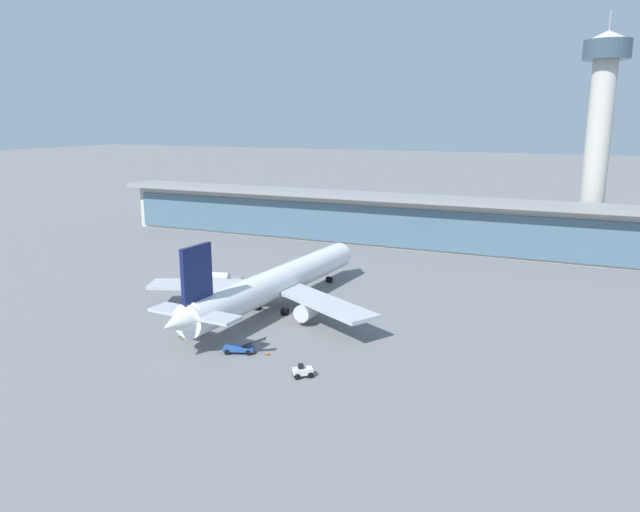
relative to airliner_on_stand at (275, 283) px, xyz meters
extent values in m
plane|color=slate|center=(2.66, -1.48, -5.40)|extent=(1200.00, 1200.00, 0.00)
cylinder|color=white|center=(0.09, 1.31, 0.02)|extent=(9.35, 54.52, 5.72)
cone|color=white|center=(2.06, 30.67, 0.02)|extent=(5.94, 5.51, 5.61)
cone|color=white|center=(-1.87, -27.75, 0.59)|extent=(5.56, 6.63, 5.15)
cube|color=black|center=(1.84, 27.40, 1.02)|extent=(4.44, 2.65, 0.69)
cube|color=#B7BABF|center=(-12.55, -2.83, -0.98)|extent=(25.22, 15.15, 0.69)
cube|color=#B7BABF|center=(12.06, -4.48, -0.98)|extent=(24.53, 17.75, 0.69)
cylinder|color=silver|center=(-9.64, -3.60, -2.95)|extent=(3.43, 4.35, 3.16)
cylinder|color=silver|center=(9.07, -4.86, -2.95)|extent=(3.43, 4.35, 3.16)
cube|color=#141E51|center=(-1.53, -22.80, 7.32)|extent=(1.15, 6.94, 8.88)
cube|color=#B7BABF|center=(-1.60, -23.79, 0.88)|extent=(16.04, 5.39, 0.49)
cylinder|color=black|center=(-3.26, -1.43, -4.71)|extent=(1.27, 1.46, 1.38)
cylinder|color=black|center=(3.04, -1.85, -4.71)|extent=(1.27, 1.46, 1.38)
cylinder|color=black|center=(1.55, 22.97, -4.71)|extent=(1.27, 1.46, 1.38)
cube|color=yellow|center=(-12.44, -5.73, -4.20)|extent=(2.15, 2.56, 1.50)
cube|color=black|center=(-13.23, -5.61, -3.90)|extent=(0.45, 2.06, 0.70)
cube|color=silver|center=(-8.39, -6.39, -3.55)|extent=(4.91, 3.01, 2.50)
cylinder|color=black|center=(-11.82, -6.91, -4.95)|extent=(0.93, 0.42, 0.90)
cylinder|color=black|center=(-11.48, -4.82, -4.95)|extent=(0.93, 0.42, 0.90)
cylinder|color=black|center=(-7.08, -7.68, -4.95)|extent=(0.93, 0.42, 0.90)
cylinder|color=black|center=(-6.74, -5.59, -4.95)|extent=(0.93, 0.42, 0.90)
cube|color=silver|center=(18.46, -25.81, -4.50)|extent=(3.11, 2.95, 0.90)
cube|color=black|center=(18.23, -26.00, -3.70)|extent=(0.99, 0.99, 0.70)
cylinder|color=black|center=(18.75, -24.63, -4.95)|extent=(0.87, 0.79, 0.90)
cylinder|color=black|center=(19.67, -25.72, -4.95)|extent=(0.87, 0.79, 0.90)
cylinder|color=black|center=(17.25, -25.89, -4.95)|extent=(0.87, 0.79, 0.90)
cylinder|color=black|center=(18.17, -26.98, -4.95)|extent=(0.87, 0.79, 0.90)
cube|color=gray|center=(-15.89, 11.59, -4.20)|extent=(2.40, 2.72, 1.50)
cylinder|color=silver|center=(-20.61, 10.73, -3.50)|extent=(5.89, 3.07, 2.10)
cylinder|color=black|center=(-17.02, 12.50, -4.95)|extent=(0.94, 0.44, 0.90)
cylinder|color=black|center=(-16.63, 10.33, -4.95)|extent=(0.94, 0.44, 0.90)
cylinder|color=black|center=(-22.63, 11.48, -4.95)|extent=(0.94, 0.44, 0.90)
cylinder|color=black|center=(-22.24, 9.31, -4.95)|extent=(0.94, 0.44, 0.90)
cube|color=#234C9E|center=(5.20, -21.87, -4.65)|extent=(5.13, 3.35, 0.60)
cube|color=black|center=(7.47, -21.03, -3.57)|extent=(4.02, 2.21, 1.72)
cylinder|color=black|center=(6.49, -20.51, -4.95)|extent=(0.94, 0.57, 0.90)
cylinder|color=black|center=(7.06, -22.06, -4.95)|extent=(0.94, 0.57, 0.90)
cylinder|color=black|center=(3.33, -21.67, -4.95)|extent=(0.94, 0.57, 0.90)
cylinder|color=black|center=(3.91, -23.22, -4.95)|extent=(0.94, 0.57, 0.90)
cube|color=#B21E1E|center=(-6.15, -17.52, -4.50)|extent=(3.14, 2.35, 0.90)
cube|color=black|center=(-6.43, -17.62, -3.70)|extent=(0.89, 0.89, 0.70)
cylinder|color=black|center=(-5.46, -16.52, -4.95)|extent=(0.94, 0.57, 0.90)
cylinder|color=black|center=(-4.98, -17.87, -4.95)|extent=(0.94, 0.57, 0.90)
cylinder|color=black|center=(-7.31, -17.18, -4.95)|extent=(0.94, 0.57, 0.90)
cylinder|color=black|center=(-6.83, -18.52, -4.95)|extent=(0.94, 0.57, 0.90)
cube|color=beige|center=(2.66, 67.85, 1.60)|extent=(180.00, 8.00, 14.00)
cube|color=slate|center=(2.66, 63.55, 0.90)|extent=(176.40, 0.50, 11.20)
cube|color=gray|center=(2.66, 65.85, 9.20)|extent=(183.60, 12.80, 1.20)
cylinder|color=beige|center=(54.81, 83.15, 20.42)|extent=(6.40, 6.40, 51.66)
cylinder|color=#384C5B|center=(54.81, 83.15, 48.75)|extent=(12.00, 12.00, 5.00)
cone|color=beige|center=(54.81, 83.15, 52.45)|extent=(10.20, 10.20, 2.40)
cylinder|color=#99999E|center=(54.81, 83.15, 56.15)|extent=(0.36, 0.36, 5.00)
cone|color=orange|center=(9.73, -20.58, -5.05)|extent=(0.44, 0.44, 0.70)
cube|color=black|center=(9.73, -20.58, -5.38)|extent=(0.62, 0.62, 0.04)
cone|color=orange|center=(7.31, -20.82, -5.05)|extent=(0.44, 0.44, 0.70)
cube|color=black|center=(7.31, -20.82, -5.38)|extent=(0.62, 0.62, 0.04)
cone|color=orange|center=(-6.84, -20.23, -5.05)|extent=(0.44, 0.44, 0.70)
cube|color=black|center=(-6.84, -20.23, -5.38)|extent=(0.62, 0.62, 0.04)
camera|label=1|loc=(53.74, -98.07, 31.00)|focal=33.56mm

